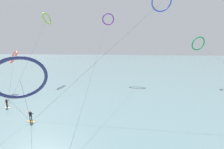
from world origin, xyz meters
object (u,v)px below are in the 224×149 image
object	(u,v)px
kite_violet	(108,19)
kite_coral	(14,57)
kite_navy	(20,79)
surfer_amber	(31,117)
kite_lime	(47,19)
kite_cobalt	(161,2)
kite_emerald	(198,44)
surfer_ivory	(7,104)

from	to	relation	value
kite_violet	kite_coral	world-z (taller)	kite_violet
kite_navy	kite_violet	bearing A→B (deg)	-133.85
kite_violet	surfer_amber	bearing A→B (deg)	-105.79
kite_lime	kite_coral	world-z (taller)	kite_lime
kite_cobalt	kite_coral	bearing A→B (deg)	-9.18
kite_lime	kite_violet	bearing A→B (deg)	-78.14
kite_navy	kite_lime	bearing A→B (deg)	-104.21
kite_emerald	kite_coral	xyz separation A→B (m)	(-48.54, -13.29, -3.48)
kite_navy	kite_coral	size ratio (longest dim) A/B	0.79
kite_violet	kite_cobalt	world-z (taller)	kite_violet
kite_navy	kite_cobalt	size ratio (longest dim) A/B	0.48
surfer_amber	kite_coral	distance (m)	22.87
kite_emerald	kite_coral	distance (m)	50.45
surfer_amber	kite_emerald	distance (m)	45.03
surfer_amber	surfer_ivory	distance (m)	8.78
surfer_amber	kite_lime	world-z (taller)	kite_lime
kite_violet	kite_emerald	world-z (taller)	kite_violet
surfer_amber	kite_cobalt	size ratio (longest dim) A/B	0.08
surfer_ivory	kite_emerald	xyz separation A→B (m)	(40.95, 24.38, 11.10)
surfer_ivory	kite_emerald	size ratio (longest dim) A/B	0.04
kite_emerald	kite_cobalt	bearing A→B (deg)	33.21
kite_lime	surfer_ivory	bearing A→B (deg)	-160.20
surfer_amber	kite_emerald	xyz separation A→B (m)	(33.14, 28.39, 11.10)
kite_lime	kite_navy	bearing A→B (deg)	-147.21
kite_navy	kite_cobalt	distance (m)	25.98
kite_cobalt	kite_violet	bearing A→B (deg)	-61.00
surfer_amber	kite_cobalt	world-z (taller)	kite_cobalt
kite_navy	kite_emerald	bearing A→B (deg)	-171.35
kite_emerald	kite_navy	bearing A→B (deg)	33.49
surfer_ivory	kite_navy	distance (m)	17.82
kite_emerald	kite_cobalt	xyz separation A→B (m)	(-13.67, -16.56, 7.18)
surfer_amber	kite_coral	xyz separation A→B (m)	(-15.40, 15.10, 7.62)
surfer_amber	kite_lime	xyz separation A→B (m)	(-14.83, 30.38, 19.65)
kite_navy	surfer_ivory	bearing A→B (deg)	-82.08
kite_navy	kite_violet	world-z (taller)	kite_violet
kite_violet	kite_navy	bearing A→B (deg)	-97.42
kite_violet	kite_emerald	bearing A→B (deg)	-15.09
surfer_amber	kite_violet	distance (m)	38.63
kite_cobalt	surfer_ivory	bearing A→B (deg)	12.18
kite_coral	kite_navy	bearing A→B (deg)	-10.47
surfer_ivory	kite_cobalt	world-z (taller)	kite_cobalt
surfer_amber	kite_cobalt	distance (m)	29.21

